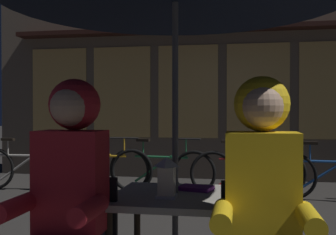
{
  "coord_description": "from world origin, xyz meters",
  "views": [
    {
      "loc": [
        0.37,
        -2.38,
        1.23
      ],
      "look_at": [
        0.0,
        -0.25,
        1.2
      ],
      "focal_mm": 43.82,
      "sensor_mm": 36.0,
      "label": 1
    }
  ],
  "objects_px": {
    "lantern": "(167,176)",
    "bicycle_fourth": "(248,173)",
    "cafe_table": "(175,211)",
    "bicycle_fifth": "(332,176)",
    "person_right_hooded": "(262,193)",
    "bicycle_nearest": "(25,168)",
    "bicycle_third": "(161,170)",
    "person_left_hooded": "(69,186)",
    "bicycle_second": "(100,169)",
    "book": "(196,188)"
  },
  "relations": [
    {
      "from": "lantern",
      "to": "bicycle_fourth",
      "type": "distance_m",
      "value": 3.82
    },
    {
      "from": "cafe_table",
      "to": "bicycle_fifth",
      "type": "bearing_deg",
      "value": 65.15
    },
    {
      "from": "person_right_hooded",
      "to": "cafe_table",
      "type": "bearing_deg",
      "value": 138.43
    },
    {
      "from": "bicycle_fifth",
      "to": "lantern",
      "type": "bearing_deg",
      "value": -114.61
    },
    {
      "from": "bicycle_nearest",
      "to": "bicycle_fourth",
      "type": "bearing_deg",
      "value": 1.94
    },
    {
      "from": "bicycle_third",
      "to": "person_left_hooded",
      "type": "bearing_deg",
      "value": -85.65
    },
    {
      "from": "person_left_hooded",
      "to": "bicycle_nearest",
      "type": "relative_size",
      "value": 0.83
    },
    {
      "from": "person_left_hooded",
      "to": "bicycle_second",
      "type": "xyz_separation_m",
      "value": [
        -1.27,
        4.08,
        -0.5
      ]
    },
    {
      "from": "bicycle_nearest",
      "to": "bicycle_fourth",
      "type": "distance_m",
      "value": 3.42
    },
    {
      "from": "person_right_hooded",
      "to": "person_left_hooded",
      "type": "bearing_deg",
      "value": 180.0
    },
    {
      "from": "cafe_table",
      "to": "bicycle_third",
      "type": "distance_m",
      "value": 3.77
    },
    {
      "from": "cafe_table",
      "to": "bicycle_nearest",
      "type": "height_order",
      "value": "bicycle_nearest"
    },
    {
      "from": "person_right_hooded",
      "to": "bicycle_second",
      "type": "distance_m",
      "value": 4.68
    },
    {
      "from": "bicycle_nearest",
      "to": "bicycle_second",
      "type": "height_order",
      "value": "same"
    },
    {
      "from": "cafe_table",
      "to": "person_left_hooded",
      "type": "height_order",
      "value": "person_left_hooded"
    },
    {
      "from": "bicycle_nearest",
      "to": "bicycle_second",
      "type": "bearing_deg",
      "value": 6.66
    },
    {
      "from": "cafe_table",
      "to": "bicycle_fifth",
      "type": "height_order",
      "value": "bicycle_fifth"
    },
    {
      "from": "person_right_hooded",
      "to": "bicycle_second",
      "type": "height_order",
      "value": "person_right_hooded"
    },
    {
      "from": "lantern",
      "to": "bicycle_fifth",
      "type": "height_order",
      "value": "lantern"
    },
    {
      "from": "lantern",
      "to": "person_right_hooded",
      "type": "relative_size",
      "value": 0.17
    },
    {
      "from": "person_left_hooded",
      "to": "bicycle_fifth",
      "type": "distance_m",
      "value": 4.47
    },
    {
      "from": "cafe_table",
      "to": "person_right_hooded",
      "type": "xyz_separation_m",
      "value": [
        0.48,
        -0.43,
        0.21
      ]
    },
    {
      "from": "person_left_hooded",
      "to": "person_right_hooded",
      "type": "distance_m",
      "value": 0.96
    },
    {
      "from": "bicycle_nearest",
      "to": "bicycle_third",
      "type": "bearing_deg",
      "value": 4.04
    },
    {
      "from": "bicycle_nearest",
      "to": "bicycle_second",
      "type": "relative_size",
      "value": 1.0
    },
    {
      "from": "lantern",
      "to": "person_right_hooded",
      "type": "height_order",
      "value": "person_right_hooded"
    },
    {
      "from": "cafe_table",
      "to": "person_right_hooded",
      "type": "height_order",
      "value": "person_right_hooded"
    },
    {
      "from": "bicycle_third",
      "to": "bicycle_fourth",
      "type": "xyz_separation_m",
      "value": [
        1.29,
        -0.03,
        0.0
      ]
    },
    {
      "from": "person_left_hooded",
      "to": "person_right_hooded",
      "type": "relative_size",
      "value": 1.0
    },
    {
      "from": "person_left_hooded",
      "to": "bicycle_third",
      "type": "bearing_deg",
      "value": 94.35
    },
    {
      "from": "bicycle_fourth",
      "to": "bicycle_fifth",
      "type": "height_order",
      "value": "same"
    },
    {
      "from": "person_left_hooded",
      "to": "bicycle_third",
      "type": "xyz_separation_m",
      "value": [
        -0.31,
        4.1,
        -0.5
      ]
    },
    {
      "from": "bicycle_second",
      "to": "bicycle_fifth",
      "type": "xyz_separation_m",
      "value": [
        3.37,
        -0.16,
        0.0
      ]
    },
    {
      "from": "lantern",
      "to": "bicycle_nearest",
      "type": "bearing_deg",
      "value": 128.56
    },
    {
      "from": "person_right_hooded",
      "to": "bicycle_nearest",
      "type": "xyz_separation_m",
      "value": [
        -3.4,
        3.95,
        -0.5
      ]
    },
    {
      "from": "person_right_hooded",
      "to": "bicycle_nearest",
      "type": "bearing_deg",
      "value": 130.79
    },
    {
      "from": "person_right_hooded",
      "to": "bicycle_nearest",
      "type": "height_order",
      "value": "person_right_hooded"
    },
    {
      "from": "bicycle_third",
      "to": "bicycle_fifth",
      "type": "xyz_separation_m",
      "value": [
        2.41,
        -0.18,
        0.0
      ]
    },
    {
      "from": "person_right_hooded",
      "to": "bicycle_nearest",
      "type": "distance_m",
      "value": 5.24
    },
    {
      "from": "bicycle_second",
      "to": "book",
      "type": "xyz_separation_m",
      "value": [
        1.86,
        -3.51,
        0.41
      ]
    },
    {
      "from": "bicycle_fourth",
      "to": "book",
      "type": "relative_size",
      "value": 8.38
    },
    {
      "from": "book",
      "to": "bicycle_third",
      "type": "bearing_deg",
      "value": 118.69
    },
    {
      "from": "bicycle_fifth",
      "to": "book",
      "type": "xyz_separation_m",
      "value": [
        -1.51,
        -3.35,
        0.41
      ]
    },
    {
      "from": "cafe_table",
      "to": "person_right_hooded",
      "type": "bearing_deg",
      "value": -41.57
    },
    {
      "from": "person_right_hooded",
      "to": "bicycle_nearest",
      "type": "relative_size",
      "value": 0.83
    },
    {
      "from": "bicycle_nearest",
      "to": "bicycle_fourth",
      "type": "xyz_separation_m",
      "value": [
        3.42,
        0.12,
        0.0
      ]
    },
    {
      "from": "book",
      "to": "person_right_hooded",
      "type": "bearing_deg",
      "value": -42.56
    },
    {
      "from": "bicycle_second",
      "to": "bicycle_fifth",
      "type": "distance_m",
      "value": 3.38
    },
    {
      "from": "person_left_hooded",
      "to": "lantern",
      "type": "bearing_deg",
      "value": 35.29
    },
    {
      "from": "person_left_hooded",
      "to": "cafe_table",
      "type": "bearing_deg",
      "value": 41.57
    }
  ]
}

